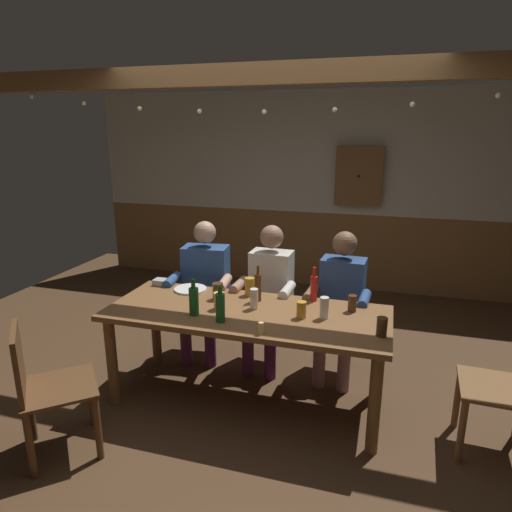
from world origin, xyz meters
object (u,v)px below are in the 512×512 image
object	(u,v)px
chair_empty_near_left	(512,387)
pint_glass_3	(250,286)
condiment_caddy	(162,282)
pint_glass_7	(254,299)
pint_glass_0	(324,308)
person_2	(340,299)
bottle_0	(258,287)
person_0	(204,283)
pint_glass_2	(382,327)
bottle_3	(194,300)
pint_glass_1	(301,310)
wall_dart_cabinet	(359,175)
bottle_2	(220,307)
table_candle	(261,328)
plate_0	(190,289)
pint_glass_4	(218,291)
chair_empty_near_right	(44,387)
dining_table	(247,323)
person_1	(269,291)
bottle_1	(314,287)
pint_glass_5	(219,301)
pint_glass_6	(352,303)

from	to	relation	value
chair_empty_near_left	pint_glass_3	size ratio (longest dim) A/B	6.15
condiment_caddy	pint_glass_7	world-z (taller)	pint_glass_7
condiment_caddy	pint_glass_0	xyz separation A→B (m)	(1.42, -0.31, 0.05)
person_2	bottle_0	xyz separation A→B (m)	(-0.59, -0.41, 0.18)
person_0	pint_glass_2	xyz separation A→B (m)	(1.56, -0.80, 0.12)
bottle_0	pint_glass_2	xyz separation A→B (m)	(0.93, -0.37, -0.05)
pint_glass_0	bottle_3	bearing A→B (deg)	-167.38
pint_glass_0	pint_glass_1	xyz separation A→B (m)	(-0.15, -0.03, -0.02)
wall_dart_cabinet	bottle_2	bearing A→B (deg)	-102.64
person_0	pint_glass_3	xyz separation A→B (m)	(0.53, -0.33, 0.13)
table_candle	plate_0	xyz separation A→B (m)	(-0.79, 0.63, -0.03)
plate_0	pint_glass_0	world-z (taller)	pint_glass_0
person_0	pint_glass_4	bearing A→B (deg)	116.46
pint_glass_3	wall_dart_cabinet	bearing A→B (deg)	75.38
person_2	chair_empty_near_right	world-z (taller)	person_2
chair_empty_near_right	bottle_3	world-z (taller)	bottle_3
bottle_2	wall_dart_cabinet	world-z (taller)	wall_dart_cabinet
dining_table	pint_glass_3	xyz separation A→B (m)	(-0.08, 0.32, 0.17)
person_1	bottle_2	bearing A→B (deg)	84.39
bottle_3	table_candle	bearing A→B (deg)	-17.03
table_candle	pint_glass_4	size ratio (longest dim) A/B	0.62
person_1	pint_glass_0	distance (m)	0.84
bottle_0	chair_empty_near_left	bearing A→B (deg)	-10.17
bottle_1	pint_glass_7	size ratio (longest dim) A/B	1.75
bottle_2	pint_glass_0	bearing A→B (deg)	21.30
table_candle	plate_0	distance (m)	1.01
person_0	wall_dart_cabinet	bearing A→B (deg)	-126.29
chair_empty_near_right	pint_glass_0	distance (m)	1.88
person_0	pint_glass_0	distance (m)	1.33
wall_dart_cabinet	pint_glass_5	bearing A→B (deg)	-105.42
person_1	pint_glass_2	distance (m)	1.24
pint_glass_6	pint_glass_5	bearing A→B (deg)	-166.27
dining_table	person_2	world-z (taller)	person_2
plate_0	pint_glass_6	bearing A→B (deg)	-3.48
chair_empty_near_right	wall_dart_cabinet	distance (m)	4.12
person_1	bottle_0	distance (m)	0.45
person_2	pint_glass_5	size ratio (longest dim) A/B	9.77
pint_glass_6	pint_glass_7	size ratio (longest dim) A/B	0.79
pint_glass_5	table_candle	bearing A→B (deg)	-37.86
bottle_0	pint_glass_1	xyz separation A→B (m)	(0.38, -0.23, -0.05)
person_1	bottle_0	size ratio (longest dim) A/B	4.36
dining_table	plate_0	world-z (taller)	plate_0
chair_empty_near_left	table_candle	world-z (taller)	chair_empty_near_left
pint_glass_0	pint_glass_4	distance (m)	0.86
table_candle	bottle_3	world-z (taller)	bottle_3
condiment_caddy	bottle_1	bearing A→B (deg)	0.26
table_candle	pint_glass_6	distance (m)	0.76
table_candle	pint_glass_1	bearing A→B (deg)	59.18
condiment_caddy	bottle_3	world-z (taller)	bottle_3
pint_glass_1	pint_glass_2	size ratio (longest dim) A/B	0.95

